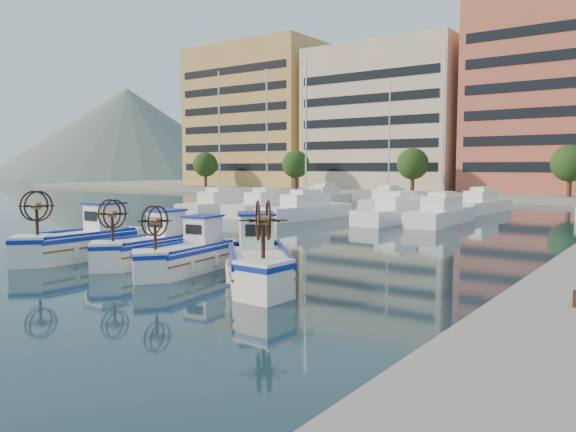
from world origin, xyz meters
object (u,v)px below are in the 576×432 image
object	(u,v)px
fishing_boat_d	(258,260)
fishing_boat_a	(83,239)
fishing_boat_c	(188,253)
fishing_boat_b	(149,245)

from	to	relation	value
fishing_boat_d	fishing_boat_a	bearing A→B (deg)	138.77
fishing_boat_c	fishing_boat_d	xyz separation A→B (m)	(3.46, -0.22, 0.09)
fishing_boat_b	fishing_boat_c	world-z (taller)	fishing_boat_b
fishing_boat_a	fishing_boat_d	size ratio (longest dim) A/B	1.04
fishing_boat_b	fishing_boat_d	world-z (taller)	fishing_boat_d
fishing_boat_a	fishing_boat_c	xyz separation A→B (m)	(5.69, 0.46, -0.11)
fishing_boat_b	fishing_boat_a	bearing A→B (deg)	-167.76
fishing_boat_c	fishing_boat_b	bearing A→B (deg)	163.61
fishing_boat_d	fishing_boat_b	bearing A→B (deg)	131.33
fishing_boat_a	fishing_boat_b	size ratio (longest dim) A/B	1.09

